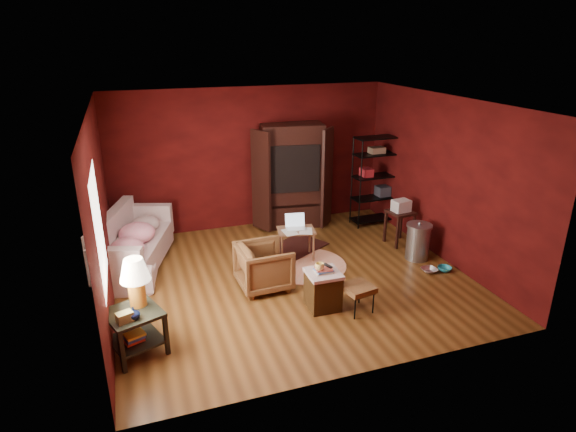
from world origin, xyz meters
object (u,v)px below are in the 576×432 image
at_px(hamper, 323,289).
at_px(laptop_desk, 296,232).
at_px(sofa, 133,246).
at_px(side_table, 134,298).
at_px(armchair, 264,264).
at_px(wire_shelving, 375,177).
at_px(tv_armoire, 292,174).

height_order(hamper, laptop_desk, laptop_desk).
distance_m(sofa, side_table, 2.38).
xyz_separation_m(armchair, hamper, (0.63, -0.85, -0.10)).
xyz_separation_m(laptop_desk, wire_shelving, (2.10, 1.07, 0.52)).
height_order(laptop_desk, wire_shelving, wire_shelving).
relative_size(sofa, side_table, 1.70).
height_order(side_table, hamper, side_table).
bearing_deg(laptop_desk, armchair, -124.72).
bearing_deg(sofa, side_table, -170.95).
bearing_deg(side_table, wire_shelving, 30.92).
relative_size(armchair, laptop_desk, 1.00).
height_order(armchair, laptop_desk, same).
bearing_deg(tv_armoire, hamper, -93.09).
relative_size(side_table, wire_shelving, 0.66).
xyz_separation_m(side_table, wire_shelving, (4.84, 2.90, 0.28)).
xyz_separation_m(armchair, wire_shelving, (2.92, 1.90, 0.61)).
height_order(sofa, wire_shelving, wire_shelving).
distance_m(tv_armoire, wire_shelving, 1.71).
xyz_separation_m(hamper, wire_shelving, (2.29, 2.75, 0.71)).
distance_m(armchair, tv_armoire, 2.79).
height_order(side_table, wire_shelving, wire_shelving).
bearing_deg(side_table, armchair, 27.49).
bearing_deg(side_table, hamper, 3.44).
relative_size(sofa, armchair, 2.61).
bearing_deg(tv_armoire, armchair, -110.07).
bearing_deg(side_table, laptop_desk, 33.68).
bearing_deg(armchair, wire_shelving, -59.26).
height_order(hamper, wire_shelving, wire_shelving).
bearing_deg(laptop_desk, sofa, 179.08).
distance_m(sofa, tv_armoire, 3.40).
distance_m(laptop_desk, wire_shelving, 2.41).
relative_size(hamper, tv_armoire, 0.31).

